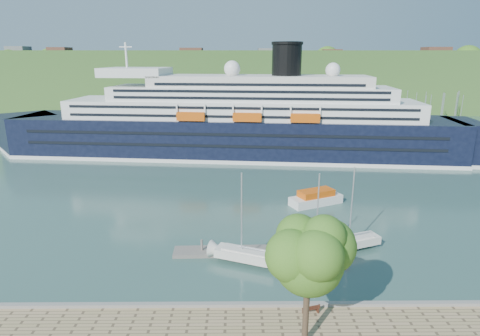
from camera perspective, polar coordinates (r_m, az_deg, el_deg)
name	(u,v)px	position (r m, az deg, el deg)	size (l,w,h in m)	color
ground	(260,314)	(38.02, 2.92, -20.07)	(400.00, 400.00, 0.00)	#284842
far_hillside	(241,80)	(176.09, 0.21, 12.39)	(400.00, 50.00, 24.00)	#2E5421
quay_coping	(261,304)	(37.19, 2.96, -18.81)	(220.00, 0.50, 0.30)	slate
cruise_ship	(232,101)	(90.15, -1.11, 9.56)	(111.78, 16.28, 25.10)	black
park_bench	(311,308)	(36.61, 10.03, -19.05)	(1.52, 0.62, 0.97)	#4E2416
promenade_tree	(308,277)	(30.64, 9.61, -15.00)	(6.86, 6.86, 11.35)	#2C5A17
floating_pontoon	(258,251)	(47.81, 2.59, -11.70)	(19.64, 2.40, 0.44)	gray
sailboat_white_near	(246,222)	(43.46, 0.89, -7.66)	(7.70, 2.14, 9.95)	silver
sailboat_red	(321,219)	(45.50, 11.51, -7.11)	(7.45, 2.07, 9.62)	maroon
sailboat_white_far	(355,211)	(48.39, 16.04, -5.93)	(7.54, 2.10, 9.75)	silver
tender_launch	(316,197)	(63.05, 10.75, -4.08)	(8.37, 2.86, 2.31)	#CB4F0B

